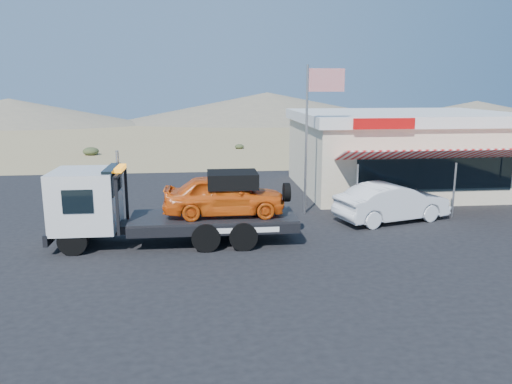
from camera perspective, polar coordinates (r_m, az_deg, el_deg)
ground at (r=16.13m, az=-7.80°, el=-6.90°), size 120.00×120.00×0.00m
asphalt_lot at (r=19.03m, az=-1.51°, el=-3.79°), size 32.00×24.00×0.02m
tow_truck at (r=16.77m, az=-9.90°, el=-1.16°), size 7.90×2.34×2.64m
white_sedan at (r=20.09m, az=15.29°, el=-1.14°), size 4.78×2.79×1.49m
jerky_store at (r=26.37m, az=16.17°, el=4.60°), size 10.40×9.97×3.90m
flagpole at (r=20.27m, az=6.46°, el=7.92°), size 1.55×0.10×6.00m
distant_hills at (r=71.22m, az=-14.58°, el=9.05°), size 126.00×48.00×4.20m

